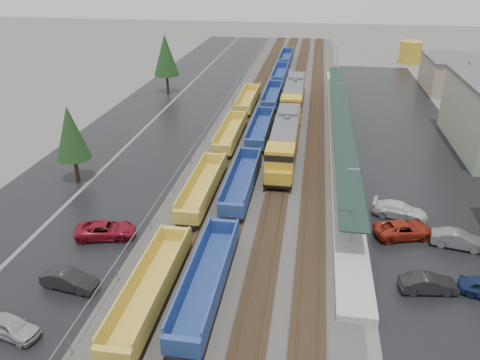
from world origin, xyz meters
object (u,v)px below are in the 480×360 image
object	(u,v)px
parked_car_east_c	(400,210)
parked_car_east_e	(458,240)
storage_tank	(410,52)
locomotive_trail	(294,97)
parked_car_west_b	(69,280)
locomotive_lead	(285,141)
parked_car_west_a	(11,327)
well_string_blue	(261,129)
parked_car_east_a	(428,284)
well_string_yellow	(203,188)
parked_car_west_c	(106,230)
parked_car_east_b	(404,230)

from	to	relation	value
parked_car_east_c	parked_car_east_e	xyz separation A→B (m)	(4.46, -4.82, -0.01)
storage_tank	parked_car_east_e	distance (m)	84.98
locomotive_trail	parked_car_west_b	world-z (taller)	locomotive_trail
locomotive_lead	parked_car_west_a	bearing A→B (deg)	-115.60
parked_car_east_e	locomotive_trail	bearing A→B (deg)	34.50
storage_tank	parked_car_east_c	distance (m)	80.82
well_string_blue	parked_car_east_c	world-z (taller)	well_string_blue
parked_car_west_b	parked_car_east_a	xyz separation A→B (m)	(28.31, 4.04, -0.02)
locomotive_trail	parked_car_west_a	xyz separation A→B (m)	(-16.55, -55.53, -1.85)
locomotive_lead	parked_car_east_a	size ratio (longest dim) A/B	4.80
storage_tank	parked_car_west_a	size ratio (longest dim) A/B	1.22
parked_car_west_b	parked_car_east_e	size ratio (longest dim) A/B	0.98
parked_car_west_a	parked_car_east_a	xyz separation A→B (m)	(29.82, 9.57, 0.01)
parked_car_east_c	parked_car_east_e	bearing A→B (deg)	-124.07
parked_car_east_c	well_string_yellow	bearing A→B (deg)	100.08
parked_car_east_a	parked_car_east_e	bearing A→B (deg)	-37.54
locomotive_lead	parked_car_east_c	world-z (taller)	locomotive_lead
locomotive_lead	parked_car_west_c	xyz separation A→B (m)	(-15.28, -21.43, -1.80)
storage_tank	parked_car_east_b	distance (m)	84.57
well_string_yellow	parked_car_west_c	size ratio (longest dim) A/B	15.22
well_string_blue	well_string_yellow	bearing A→B (deg)	-101.22
parked_car_east_a	parked_car_west_a	bearing A→B (deg)	99.67
parked_car_west_b	parked_car_east_a	distance (m)	28.60
well_string_yellow	storage_tank	xyz separation A→B (m)	(34.36, 78.53, 1.47)
parked_car_east_c	parked_car_east_e	world-z (taller)	parked_car_east_c
parked_car_west_b	parked_car_west_c	xyz separation A→B (m)	(-0.25, 7.58, 0.02)
storage_tank	well_string_blue	bearing A→B (deg)	-117.48
locomotive_lead	locomotive_trail	size ratio (longest dim) A/B	1.00
storage_tank	parked_car_west_a	world-z (taller)	storage_tank
well_string_blue	storage_tank	xyz separation A→B (m)	(30.36, 58.37, 1.45)
locomotive_lead	storage_tank	xyz separation A→B (m)	(26.36, 66.52, 0.06)
parked_car_west_c	parked_car_east_e	world-z (taller)	parked_car_west_c
parked_car_west_b	parked_car_east_c	xyz separation A→B (m)	(27.80, 15.88, 0.02)
locomotive_lead	parked_car_east_b	world-z (taller)	locomotive_lead
storage_tank	parked_car_west_c	xyz separation A→B (m)	(-41.64, -87.94, -1.86)
locomotive_lead	parked_car_east_e	bearing A→B (deg)	-46.17
well_string_yellow	parked_car_west_c	world-z (taller)	well_string_yellow
parked_car_west_a	parked_car_east_a	size ratio (longest dim) A/B	0.96
well_string_yellow	parked_car_west_a	distance (m)	24.09
parked_car_west_c	parked_car_east_a	bearing A→B (deg)	-110.59
locomotive_lead	parked_car_west_b	distance (m)	32.72
well_string_yellow	locomotive_trail	bearing A→B (deg)	76.38
locomotive_lead	locomotive_trail	distance (m)	21.00
locomotive_trail	well_string_blue	size ratio (longest dim) A/B	0.17
parked_car_east_a	parked_car_east_e	xyz separation A→B (m)	(3.95, 7.01, 0.04)
well_string_yellow	parked_car_west_c	bearing A→B (deg)	-127.71
locomotive_lead	parked_car_east_e	xyz separation A→B (m)	(17.23, -17.95, -1.80)
parked_car_west_b	parked_car_east_c	distance (m)	32.02
parked_car_west_a	storage_tank	bearing A→B (deg)	-9.66
storage_tank	parked_car_west_b	world-z (taller)	storage_tank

